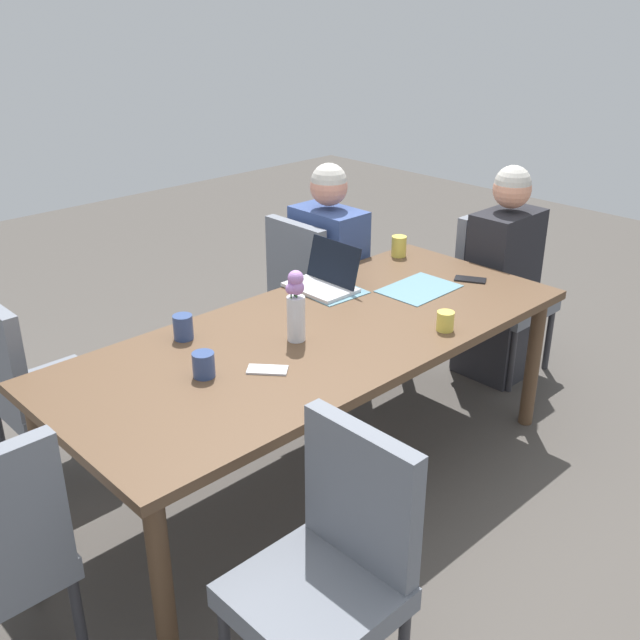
{
  "coord_description": "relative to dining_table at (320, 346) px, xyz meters",
  "views": [
    {
      "loc": [
        -1.92,
        -2.0,
        2.02
      ],
      "look_at": [
        0.0,
        0.0,
        0.77
      ],
      "focal_mm": 41.36,
      "sensor_mm": 36.0,
      "label": 1
    }
  ],
  "objects": [
    {
      "name": "placemat_far_left_near",
      "position": [
        0.34,
        0.32,
        0.07
      ],
      "size": [
        0.28,
        0.37,
        0.0
      ],
      "primitive_type": "cube",
      "rotation": [
        0.0,
        0.0,
        -1.63
      ],
      "color": "slate",
      "rests_on": "dining_table"
    },
    {
      "name": "chair_near_left_far",
      "position": [
        -0.74,
        -0.82,
        -0.16
      ],
      "size": [
        0.44,
        0.44,
        0.9
      ],
      "color": "slate",
      "rests_on": "ground_plane"
    },
    {
      "name": "coffee_mug_near_left",
      "position": [
        0.95,
        0.39,
        0.12
      ],
      "size": [
        0.08,
        0.08,
        0.11
      ],
      "primitive_type": "cylinder",
      "color": "#DBC64C",
      "rests_on": "dining_table"
    },
    {
      "name": "person_far_left_near",
      "position": [
        0.76,
        0.73,
        -0.13
      ],
      "size": [
        0.36,
        0.4,
        1.19
      ],
      "color": "#2D2D33",
      "rests_on": "ground_plane"
    },
    {
      "name": "chair_head_right_left_mid",
      "position": [
        1.47,
        0.1,
        -0.16
      ],
      "size": [
        0.44,
        0.44,
        0.9
      ],
      "color": "slate",
      "rests_on": "ground_plane"
    },
    {
      "name": "chair_far_left_near",
      "position": [
        0.69,
        0.79,
        -0.16
      ],
      "size": [
        0.44,
        0.44,
        0.9
      ],
      "color": "slate",
      "rests_on": "ground_plane"
    },
    {
      "name": "laptop_far_left_near",
      "position": [
        0.35,
        0.33,
        0.11
      ],
      "size": [
        0.22,
        0.32,
        0.21
      ],
      "color": "silver",
      "rests_on": "dining_table"
    },
    {
      "name": "ground_plane",
      "position": [
        0.0,
        0.0,
        -0.66
      ],
      "size": [
        10.0,
        10.0,
        0.0
      ],
      "primitive_type": "plane",
      "color": "#4C4742"
    },
    {
      "name": "coffee_mug_centre_right",
      "position": [
        -0.45,
        0.33,
        0.12
      ],
      "size": [
        0.08,
        0.08,
        0.1
      ],
      "primitive_type": "cylinder",
      "color": "#33477A",
      "rests_on": "dining_table"
    },
    {
      "name": "placemat_head_right_left_mid",
      "position": [
        0.66,
        0.01,
        0.07
      ],
      "size": [
        0.37,
        0.27,
        0.0
      ],
      "primitive_type": "cube",
      "rotation": [
        0.0,
        0.0,
        3.16
      ],
      "color": "slate",
      "rests_on": "dining_table"
    },
    {
      "name": "phone_black",
      "position": [
        0.93,
        -0.09,
        0.07
      ],
      "size": [
        0.14,
        0.17,
        0.01
      ],
      "primitive_type": "cube",
      "rotation": [
        0.0,
        0.0,
        2.08
      ],
      "color": "black",
      "rests_on": "dining_table"
    },
    {
      "name": "person_head_right_left_mid",
      "position": [
        1.41,
        0.03,
        -0.13
      ],
      "size": [
        0.4,
        0.36,
        1.19
      ],
      "color": "#2D2D33",
      "rests_on": "ground_plane"
    },
    {
      "name": "dining_table",
      "position": [
        0.0,
        0.0,
        0.0
      ],
      "size": [
        2.29,
        0.97,
        0.72
      ],
      "color": "brown",
      "rests_on": "ground_plane"
    },
    {
      "name": "coffee_mug_centre_left",
      "position": [
        -0.58,
        0.01,
        0.11
      ],
      "size": [
        0.08,
        0.08,
        0.09
      ],
      "primitive_type": "cylinder",
      "color": "#33477A",
      "rests_on": "dining_table"
    },
    {
      "name": "coffee_mug_near_right",
      "position": [
        0.38,
        -0.35,
        0.11
      ],
      "size": [
        0.07,
        0.07,
        0.08
      ],
      "primitive_type": "cylinder",
      "color": "#DBC64C",
      "rests_on": "dining_table"
    },
    {
      "name": "phone_silver",
      "position": [
        -0.38,
        -0.12,
        0.07
      ],
      "size": [
        0.15,
        0.16,
        0.01
      ],
      "primitive_type": "cube",
      "rotation": [
        0.0,
        0.0,
        2.29
      ],
      "color": "silver",
      "rests_on": "dining_table"
    },
    {
      "name": "chair_far_right_near",
      "position": [
        -0.9,
        0.82,
        -0.16
      ],
      "size": [
        0.44,
        0.44,
        0.9
      ],
      "color": "slate",
      "rests_on": "ground_plane"
    },
    {
      "name": "flower_vase",
      "position": [
        -0.13,
        0.01,
        0.22
      ],
      "size": [
        0.08,
        0.08,
        0.3
      ],
      "color": "silver",
      "rests_on": "dining_table"
    }
  ]
}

